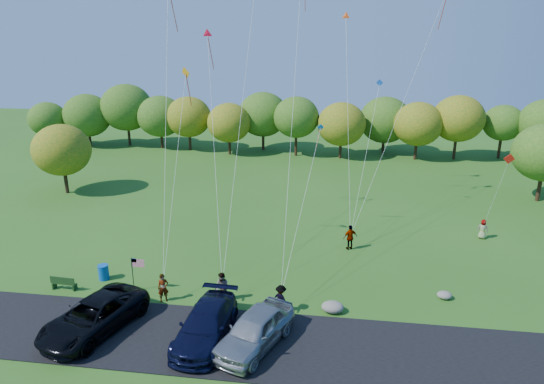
{
  "coord_description": "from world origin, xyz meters",
  "views": [
    {
      "loc": [
        4.9,
        -25.04,
        15.33
      ],
      "look_at": [
        0.53,
        6.0,
        5.02
      ],
      "focal_mm": 32.0,
      "sensor_mm": 36.0,
      "label": 1
    }
  ],
  "objects": [
    {
      "name": "ground",
      "position": [
        0.0,
        0.0,
        0.0
      ],
      "size": [
        140.0,
        140.0,
        0.0
      ],
      "primitive_type": "plane",
      "color": "#285819",
      "rests_on": "ground"
    },
    {
      "name": "asphalt_lane",
      "position": [
        0.0,
        -4.0,
        0.03
      ],
      "size": [
        44.0,
        6.0,
        0.06
      ],
      "primitive_type": "cube",
      "color": "black",
      "rests_on": "ground"
    },
    {
      "name": "treeline",
      "position": [
        1.27,
        35.96,
        4.83
      ],
      "size": [
        77.53,
        27.66,
        8.31
      ],
      "color": "#3A2215",
      "rests_on": "ground"
    },
    {
      "name": "minivan_dark",
      "position": [
        -7.68,
        -4.09,
        0.94
      ],
      "size": [
        4.7,
        6.9,
        1.75
      ],
      "primitive_type": "imported",
      "rotation": [
        0.0,
        0.0,
        -0.31
      ],
      "color": "black",
      "rests_on": "asphalt_lane"
    },
    {
      "name": "minivan_navy",
      "position": [
        -1.55,
        -4.0,
        0.91
      ],
      "size": [
        2.69,
        5.99,
        1.71
      ],
      "primitive_type": "imported",
      "rotation": [
        0.0,
        0.0,
        -0.05
      ],
      "color": "black",
      "rests_on": "asphalt_lane"
    },
    {
      "name": "minivan_silver",
      "position": [
        1.09,
        -4.22,
        1.0
      ],
      "size": [
        4.1,
        5.93,
        1.87
      ],
      "primitive_type": "imported",
      "rotation": [
        0.0,
        0.0,
        -0.38
      ],
      "color": "#93979D",
      "rests_on": "asphalt_lane"
    },
    {
      "name": "flyer_a",
      "position": [
        -5.09,
        -0.6,
        0.88
      ],
      "size": [
        0.76,
        0.66,
        1.77
      ],
      "primitive_type": "imported",
      "rotation": [
        0.0,
        0.0,
        0.44
      ],
      "color": "#4C4C59",
      "rests_on": "ground"
    },
    {
      "name": "flyer_b",
      "position": [
        -1.59,
        -0.15,
        0.93
      ],
      "size": [
        1.14,
        1.08,
        1.87
      ],
      "primitive_type": "imported",
      "rotation": [
        0.0,
        0.0,
        -0.54
      ],
      "color": "#4C4C59",
      "rests_on": "ground"
    },
    {
      "name": "flyer_c",
      "position": [
        2.0,
        -0.8,
        0.85
      ],
      "size": [
        1.26,
        1.11,
        1.7
      ],
      "primitive_type": "imported",
      "rotation": [
        0.0,
        0.0,
        2.59
      ],
      "color": "#4C4C59",
      "rests_on": "ground"
    },
    {
      "name": "flyer_d",
      "position": [
        6.04,
        8.4,
        0.95
      ],
      "size": [
        1.21,
        0.92,
        1.91
      ],
      "primitive_type": "imported",
      "rotation": [
        0.0,
        0.0,
        3.61
      ],
      "color": "#4C4C59",
      "rests_on": "ground"
    },
    {
      "name": "flyer_e",
      "position": [
        16.31,
        11.84,
        0.79
      ],
      "size": [
        0.9,
        0.75,
        1.57
      ],
      "primitive_type": "imported",
      "rotation": [
        0.0,
        0.0,
        2.77
      ],
      "color": "#4C4C59",
      "rests_on": "ground"
    },
    {
      "name": "park_bench",
      "position": [
        -11.77,
        -0.19,
        0.49
      ],
      "size": [
        1.66,
        0.46,
        0.92
      ],
      "rotation": [
        0.0,
        0.0,
        -0.06
      ],
      "color": "#193B15",
      "rests_on": "ground"
    },
    {
      "name": "trash_barrel",
      "position": [
        -9.93,
        1.47,
        0.5
      ],
      "size": [
        0.67,
        0.67,
        1.01
      ],
      "primitive_type": "cylinder",
      "color": "#0B49A5",
      "rests_on": "ground"
    },
    {
      "name": "flag_assembly",
      "position": [
        -7.12,
        0.3,
        1.68
      ],
      "size": [
        0.84,
        0.54,
        2.26
      ],
      "color": "black",
      "rests_on": "ground"
    },
    {
      "name": "boulder_near",
      "position": [
        4.95,
        -0.39,
        0.32
      ],
      "size": [
        1.29,
        1.01,
        0.64
      ],
      "primitive_type": "ellipsoid",
      "color": "gray",
      "rests_on": "ground"
    },
    {
      "name": "boulder_far",
      "position": [
        11.64,
        2.05,
        0.23
      ],
      "size": [
        0.89,
        0.74,
        0.46
      ],
      "primitive_type": "ellipsoid",
      "color": "gray",
      "rests_on": "ground"
    }
  ]
}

